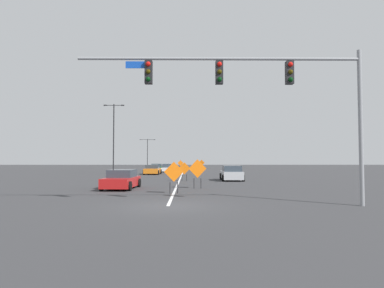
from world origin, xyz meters
TOP-DOWN VIEW (x-y plane):
  - ground at (0.00, 0.00)m, footprint 208.28×208.28m
  - road_centre_stripe at (0.00, 57.86)m, footprint 0.16×115.71m
  - traffic_signal_assembly at (4.17, -0.02)m, footprint 13.06×0.44m
  - street_lamp_mid_right at (-10.06, 74.16)m, footprint 4.16×0.24m
  - street_lamp_mid_left at (-9.63, 32.00)m, footprint 2.87×0.24m
  - construction_sign_left_shoulder at (3.45, 51.33)m, footprint 1.23×0.09m
  - construction_sign_right_lane at (0.51, 16.99)m, footprint 1.15×0.17m
  - construction_sign_median_near at (1.56, 9.09)m, footprint 1.31×0.37m
  - construction_sign_right_shoulder at (0.02, 5.53)m, footprint 1.21×0.32m
  - construction_sign_left_lane at (-0.67, 49.08)m, footprint 1.11×0.24m
  - car_orange_near at (-4.06, 31.23)m, footprint 2.24×4.13m
  - car_red_far at (-3.85, 8.85)m, footprint 2.30×4.50m
  - car_green_mid at (-4.70, 44.27)m, footprint 2.15×4.54m
  - car_white_distant at (-2.44, 39.11)m, footprint 2.08×3.95m
  - car_silver_passing at (5.15, 17.96)m, footprint 2.16×4.42m

SIDE VIEW (x-z plane):
  - ground at x=0.00m, z-range 0.00..0.00m
  - road_centre_stripe at x=0.00m, z-range 0.00..0.01m
  - car_green_mid at x=-4.70m, z-range -0.02..1.23m
  - car_white_distant at x=-2.44m, z-range -0.04..1.27m
  - car_orange_near at x=-4.06m, z-range -0.02..1.28m
  - car_red_far at x=-3.85m, z-range -0.04..1.32m
  - car_silver_passing at x=5.15m, z-range -0.03..1.43m
  - construction_sign_right_lane at x=0.51m, z-range 0.23..2.02m
  - construction_sign_left_lane at x=-0.67m, z-range 0.26..2.14m
  - construction_sign_right_shoulder at x=0.02m, z-range 0.26..2.21m
  - construction_sign_left_shoulder at x=3.45m, z-range 0.26..2.22m
  - construction_sign_median_near at x=1.56m, z-range 0.28..2.37m
  - street_lamp_mid_right at x=-10.06m, z-range 0.78..8.14m
  - traffic_signal_assembly at x=4.17m, z-range 1.95..9.11m
  - street_lamp_mid_left at x=-9.63m, z-range 0.72..10.54m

